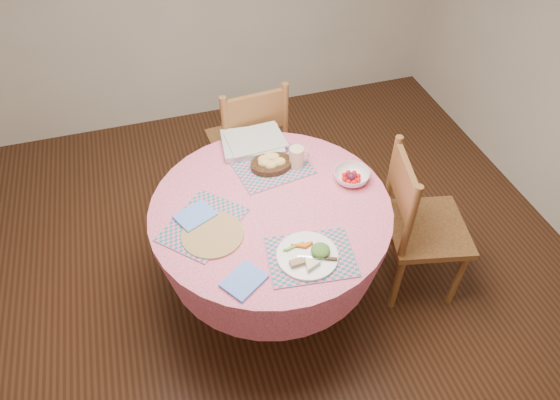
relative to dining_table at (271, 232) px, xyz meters
The scene contains 16 objects.
ground 0.56m from the dining_table, ahead, with size 4.00×4.00×0.00m, color #331C0F.
room_envelope 1.16m from the dining_table, ahead, with size 4.01×4.01×2.71m.
dining_table is the anchor object (origin of this frame).
chair_right 0.82m from the dining_table, 10.09° to the right, with size 0.52×0.54×0.98m.
chair_back 0.82m from the dining_table, 83.65° to the left, with size 0.50×0.48×1.00m.
placemat_front 0.43m from the dining_table, 76.82° to the right, with size 0.40×0.30×0.01m, color #14736B.
placemat_left 0.41m from the dining_table, behind, with size 0.40×0.30×0.01m, color #14736B.
placemat_back 0.36m from the dining_table, 71.72° to the left, with size 0.40×0.30×0.01m, color #14736B.
wicker_trivet 0.39m from the dining_table, 161.41° to the right, with size 0.30×0.30×0.01m, color olive.
napkin_near 0.52m from the dining_table, 120.27° to the right, with size 0.18×0.14×0.01m, color #5B88EC.
napkin_far 0.43m from the dining_table, behind, with size 0.18×0.14×0.01m, color #5B88EC.
dinner_plate 0.44m from the dining_table, 78.35° to the right, with size 0.29×0.29×0.05m.
bread_bowl 0.38m from the dining_table, 73.45° to the left, with size 0.23×0.23×0.08m.
latte_mug 0.43m from the dining_table, 48.88° to the left, with size 0.12×0.08×0.12m.
fruit_bowl 0.52m from the dining_table, ahead, with size 0.21×0.21×0.06m.
newspaper_stack 0.55m from the dining_table, 85.55° to the left, with size 0.37×0.30×0.04m.
Camera 1 is at (-0.47, -1.71, 2.56)m, focal length 32.00 mm.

